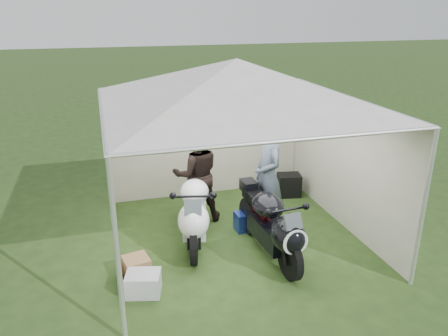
{
  "coord_description": "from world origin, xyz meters",
  "views": [
    {
      "loc": [
        -2.03,
        -6.33,
        3.71
      ],
      "look_at": [
        -0.1,
        0.35,
        1.15
      ],
      "focal_mm": 35.0,
      "sensor_mm": 36.0,
      "label": 1
    }
  ],
  "objects": [
    {
      "name": "ground",
      "position": [
        0.0,
        0.0,
        0.0
      ],
      "size": [
        80.0,
        80.0,
        0.0
      ],
      "primitive_type": "plane",
      "color": "#243A16",
      "rests_on": "ground"
    },
    {
      "name": "canopy_tent",
      "position": [
        -0.0,
        0.03,
        2.58
      ],
      "size": [
        5.66,
        5.66,
        3.0
      ],
      "color": "silver",
      "rests_on": "ground"
    },
    {
      "name": "motorcycle_white",
      "position": [
        -0.7,
        0.02,
        0.59
      ],
      "size": [
        0.83,
        2.13,
        1.07
      ],
      "rotation": [
        0.0,
        0.0,
        -0.24
      ],
      "color": "black",
      "rests_on": "ground"
    },
    {
      "name": "motorcycle_black",
      "position": [
        0.35,
        -0.77,
        0.58
      ],
      "size": [
        0.55,
        2.12,
        1.04
      ],
      "rotation": [
        0.0,
        0.0,
        0.06
      ],
      "color": "black",
      "rests_on": "ground"
    },
    {
      "name": "paddock_stand",
      "position": [
        0.29,
        0.19,
        0.17
      ],
      "size": [
        0.46,
        0.3,
        0.33
      ],
      "primitive_type": "cube",
      "rotation": [
        0.0,
        0.0,
        0.06
      ],
      "color": "#2138AB",
      "rests_on": "ground"
    },
    {
      "name": "person_dark_jacket",
      "position": [
        -0.47,
        0.84,
        0.89
      ],
      "size": [
        0.89,
        0.71,
        1.78
      ],
      "primitive_type": "imported",
      "rotation": [
        0.0,
        0.0,
        3.1
      ],
      "color": "black",
      "rests_on": "ground"
    },
    {
      "name": "person_blue_jacket",
      "position": [
        0.63,
        0.14,
        1.0
      ],
      "size": [
        0.48,
        0.73,
        2.01
      ],
      "primitive_type": "imported",
      "rotation": [
        0.0,
        0.0,
        -1.57
      ],
      "color": "slate",
      "rests_on": "ground"
    },
    {
      "name": "equipment_box",
      "position": [
        1.61,
        1.38,
        0.23
      ],
      "size": [
        0.53,
        0.46,
        0.46
      ],
      "primitive_type": "cube",
      "rotation": [
        0.0,
        0.0,
        -0.2
      ],
      "color": "black",
      "rests_on": "ground"
    },
    {
      "name": "crate_0",
      "position": [
        -1.69,
        -1.16,
        0.15
      ],
      "size": [
        0.54,
        0.47,
        0.31
      ],
      "primitive_type": "cube",
      "rotation": [
        0.0,
        0.0,
        -0.25
      ],
      "color": "#B3B7BC",
      "rests_on": "ground"
    },
    {
      "name": "crate_1",
      "position": [
        -1.74,
        -0.74,
        0.16
      ],
      "size": [
        0.42,
        0.42,
        0.32
      ],
      "primitive_type": "cube",
      "rotation": [
        0.0,
        0.0,
        0.19
      ],
      "color": "#8E6746",
      "rests_on": "ground"
    }
  ]
}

